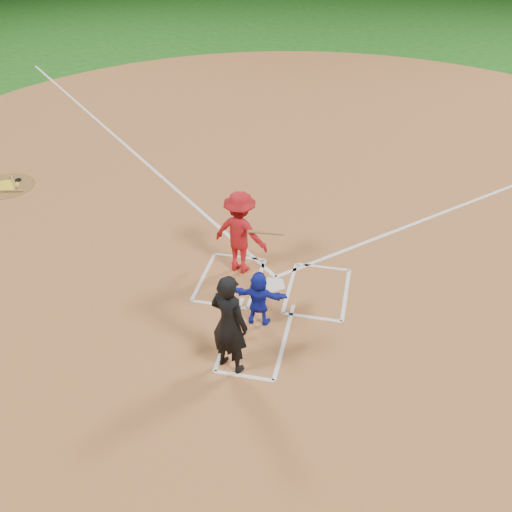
% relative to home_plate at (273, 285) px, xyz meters
% --- Properties ---
extents(ground, '(120.00, 120.00, 0.00)m').
position_rel_home_plate_xyz_m(ground, '(0.00, 0.00, -0.02)').
color(ground, '#185415').
rests_on(ground, ground).
extents(home_plate_dirt, '(28.00, 28.00, 0.01)m').
position_rel_home_plate_xyz_m(home_plate_dirt, '(0.00, 6.00, -0.01)').
color(home_plate_dirt, '#9A5C32').
rests_on(home_plate_dirt, ground).
extents(home_plate, '(0.60, 0.60, 0.02)m').
position_rel_home_plate_xyz_m(home_plate, '(0.00, 0.00, 0.00)').
color(home_plate, silver).
rests_on(home_plate, home_plate_dirt).
extents(on_deck_circle, '(1.70, 1.70, 0.01)m').
position_rel_home_plate_xyz_m(on_deck_circle, '(-8.50, 3.01, -0.00)').
color(on_deck_circle, brown).
rests_on(on_deck_circle, home_plate_dirt).
extents(on_deck_logo, '(0.80, 0.80, 0.00)m').
position_rel_home_plate_xyz_m(on_deck_logo, '(-8.50, 3.01, 0.00)').
color(on_deck_logo, yellow).
rests_on(on_deck_logo, on_deck_circle).
extents(on_deck_bat_a, '(0.61, 0.67, 0.06)m').
position_rel_home_plate_xyz_m(on_deck_bat_a, '(-8.35, 3.26, 0.03)').
color(on_deck_bat_a, '#A67E3D').
rests_on(on_deck_bat_a, on_deck_circle).
extents(on_deck_bat_c, '(0.83, 0.26, 0.06)m').
position_rel_home_plate_xyz_m(on_deck_bat_c, '(-8.20, 2.71, 0.03)').
color(on_deck_bat_c, olive).
rests_on(on_deck_bat_c, on_deck_circle).
extents(bat_weight_donut, '(0.19, 0.19, 0.05)m').
position_rel_home_plate_xyz_m(bat_weight_donut, '(-8.30, 3.41, 0.03)').
color(bat_weight_donut, black).
rests_on(bat_weight_donut, on_deck_circle).
extents(catcher, '(1.11, 0.35, 1.19)m').
position_rel_home_plate_xyz_m(catcher, '(-0.05, -1.28, 0.59)').
color(catcher, '#1623B7').
rests_on(catcher, home_plate_dirt).
extents(umpire, '(0.86, 0.72, 2.03)m').
position_rel_home_plate_xyz_m(umpire, '(-0.30, -2.60, 1.01)').
color(umpire, black).
rests_on(umpire, home_plate_dirt).
extents(chalk_markings, '(28.35, 17.32, 0.01)m').
position_rel_home_plate_xyz_m(chalk_markings, '(0.00, 5.29, -0.01)').
color(chalk_markings, white).
rests_on(chalk_markings, home_plate_dirt).
extents(batter_at_plate, '(1.68, 1.00, 1.94)m').
position_rel_home_plate_xyz_m(batter_at_plate, '(-0.84, 0.45, 0.96)').
color(batter_at_plate, '#A71218').
rests_on(batter_at_plate, home_plate_dirt).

